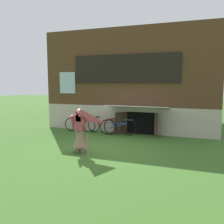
# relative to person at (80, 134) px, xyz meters

# --- Properties ---
(ground_plane) EXTENTS (60.00, 60.00, 0.00)m
(ground_plane) POSITION_rel_person_xyz_m (0.49, 0.73, -0.66)
(ground_plane) COLOR #386023
(log_house) EXTENTS (8.65, 6.15, 5.06)m
(log_house) POSITION_rel_person_xyz_m (0.49, 6.24, 1.87)
(log_house) COLOR #ADA393
(log_house) RESTS_ON ground_plane
(person) EXTENTS (0.61, 0.52, 1.56)m
(person) POSITION_rel_person_xyz_m (0.00, 0.00, 0.00)
(person) COLOR #7F6B51
(person) RESTS_ON ground_plane
(kite) EXTENTS (0.89, 0.88, 1.52)m
(kite) POSITION_rel_person_xyz_m (0.31, -0.51, 0.59)
(kite) COLOR #E54C7F
(kite) RESTS_ON ground_plane
(bicycle_blue) EXTENTS (1.71, 0.41, 0.79)m
(bicycle_blue) POSITION_rel_person_xyz_m (0.36, 3.13, -0.27)
(bicycle_blue) COLOR black
(bicycle_blue) RESTS_ON ground_plane
(bicycle_red) EXTENTS (1.72, 0.52, 0.81)m
(bicycle_red) POSITION_rel_person_xyz_m (-0.50, 3.20, -0.27)
(bicycle_red) COLOR black
(bicycle_red) RESTS_ON ground_plane
(bicycle_black) EXTENTS (1.62, 0.21, 0.74)m
(bicycle_black) POSITION_rel_person_xyz_m (-1.68, 3.21, -0.30)
(bicycle_black) COLOR black
(bicycle_black) RESTS_ON ground_plane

